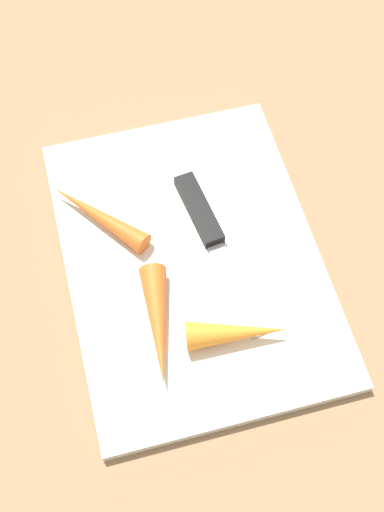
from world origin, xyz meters
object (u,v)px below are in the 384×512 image
object	(u,v)px
cutting_board	(192,259)
carrot_shortest	(237,333)
carrot_medium	(158,325)
carrot_longest	(98,215)
knife	(204,219)

from	to	relation	value
cutting_board	carrot_shortest	xyz separation A→B (m)	(0.10, 0.02, 0.02)
carrot_medium	carrot_longest	bearing A→B (deg)	-158.67
knife	carrot_longest	bearing A→B (deg)	-113.44
carrot_medium	knife	bearing A→B (deg)	153.39
carrot_longest	carrot_shortest	bearing A→B (deg)	171.59
carrot_longest	knife	bearing A→B (deg)	-146.07
cutting_board	carrot_longest	size ratio (longest dim) A/B	2.89
carrot_longest	carrot_shortest	world-z (taller)	carrot_shortest
carrot_medium	cutting_board	bearing A→B (deg)	151.83
cutting_board	carrot_medium	xyz separation A→B (m)	(0.07, -0.05, 0.02)
knife	carrot_shortest	world-z (taller)	carrot_shortest
carrot_medium	carrot_shortest	size ratio (longest dim) A/B	1.24
carrot_medium	carrot_shortest	world-z (taller)	same
knife	carrot_longest	xyz separation A→B (m)	(-0.03, -0.11, 0.01)
cutting_board	carrot_medium	world-z (taller)	carrot_medium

